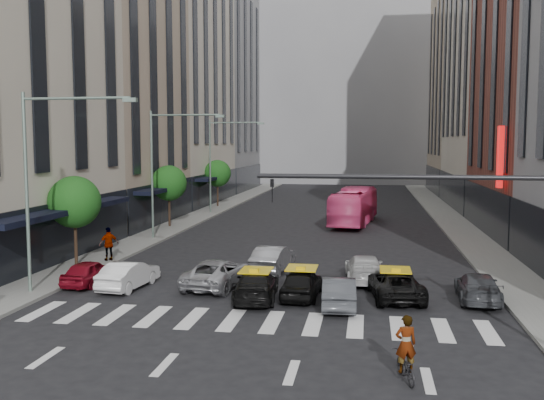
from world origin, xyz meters
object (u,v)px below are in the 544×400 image
at_px(bus, 354,206).
at_px(car_white_front, 129,275).
at_px(streetlamp_far, 220,153).
at_px(motorcycle, 405,367).
at_px(car_red, 89,272).
at_px(pedestrian_far, 109,244).
at_px(taxi_center, 302,283).
at_px(taxi_left, 256,285).
at_px(streetlamp_near, 45,165).
at_px(streetlamp_mid, 165,157).

bearing_deg(bus, car_white_front, 75.24).
distance_m(streetlamp_far, motorcycle, 42.85).
bearing_deg(motorcycle, car_red, -48.08).
bearing_deg(pedestrian_far, bus, -168.96).
bearing_deg(taxi_center, taxi_left, 21.90).
height_order(streetlamp_far, motorcycle, streetlamp_far).
bearing_deg(car_white_front, motorcycle, 148.89).
height_order(car_red, bus, bus).
distance_m(streetlamp_near, car_white_front, 6.33).
bearing_deg(bus, streetlamp_mid, 46.14).
bearing_deg(streetlamp_near, pedestrian_far, 93.51).
relative_size(car_white_front, taxi_center, 1.03).
xyz_separation_m(taxi_left, motorcycle, (5.96, -8.30, -0.23)).
bearing_deg(streetlamp_near, bus, 63.75).
distance_m(car_red, pedestrian_far, 5.40).
height_order(streetlamp_near, bus, streetlamp_near).
relative_size(car_white_front, motorcycle, 2.49).
bearing_deg(streetlamp_near, taxi_left, 4.20).
relative_size(motorcycle, pedestrian_far, 0.83).
xyz_separation_m(streetlamp_far, car_white_front, (3.04, -30.19, -5.25)).
distance_m(streetlamp_near, streetlamp_far, 32.00).
relative_size(taxi_left, bus, 0.41).
distance_m(taxi_left, taxi_center, 2.06).
height_order(bus, motorcycle, bus).
relative_size(streetlamp_far, car_red, 2.50).
height_order(car_white_front, pedestrian_far, pedestrian_far).
relative_size(streetlamp_near, taxi_center, 2.31).
bearing_deg(taxi_left, taxi_center, -166.27).
bearing_deg(streetlamp_mid, car_white_front, -77.89).
bearing_deg(car_red, bus, -113.93).
height_order(streetlamp_near, car_red, streetlamp_near).
xyz_separation_m(streetlamp_far, bus, (13.07, -5.49, -4.37)).
relative_size(streetlamp_mid, car_white_front, 2.25).
distance_m(streetlamp_mid, pedestrian_far, 9.84).
xyz_separation_m(streetlamp_near, taxi_center, (11.37, 1.36, -5.24)).
bearing_deg(streetlamp_far, bus, -22.80).
distance_m(car_white_front, bus, 26.67).
xyz_separation_m(taxi_left, bus, (3.65, 25.81, 0.89)).
bearing_deg(taxi_left, pedestrian_far, -39.60).
height_order(taxi_center, motorcycle, taxi_center).
xyz_separation_m(streetlamp_mid, car_white_front, (3.04, -14.19, -5.25)).
xyz_separation_m(car_white_front, taxi_left, (6.38, -1.12, -0.01)).
bearing_deg(streetlamp_mid, car_red, -86.50).
bearing_deg(pedestrian_far, taxi_left, 102.11).
bearing_deg(motorcycle, taxi_center, -79.95).
bearing_deg(car_red, taxi_left, 172.78).
bearing_deg(pedestrian_far, car_white_front, 78.33).
xyz_separation_m(car_white_front, bus, (10.03, 24.69, 0.88)).
xyz_separation_m(streetlamp_near, motorcycle, (15.38, -7.61, -5.48)).
height_order(streetlamp_near, motorcycle, streetlamp_near).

